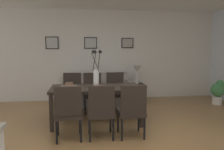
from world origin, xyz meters
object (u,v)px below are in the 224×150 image
(dining_chair_far_right, at_px, (93,90))
(framed_picture_center, at_px, (91,43))
(dining_chair_mid_right, at_px, (116,90))
(bowl_far_left, at_px, (97,87))
(dining_chair_far_left, at_px, (101,109))
(side_table, at_px, (137,93))
(centerpiece_vase, at_px, (96,73))
(dining_chair_near_left, at_px, (68,110))
(sofa, at_px, (97,93))
(bowl_near_right, at_px, (69,84))
(framed_picture_right, at_px, (127,43))
(dining_chair_mid_left, at_px, (132,108))
(bowl_near_left, at_px, (68,87))
(potted_plant, at_px, (218,91))
(dining_chair_near_right, at_px, (72,91))
(dining_table, at_px, (96,91))
(framed_picture_left, at_px, (52,43))
(table_lamp, at_px, (137,70))

(dining_chair_far_right, distance_m, framed_picture_center, 1.72)
(dining_chair_mid_right, xyz_separation_m, bowl_far_left, (-0.53, -1.04, 0.27))
(dining_chair_far_left, height_order, side_table, dining_chair_far_left)
(centerpiece_vase, distance_m, bowl_far_left, 0.32)
(dining_chair_near_left, distance_m, dining_chair_mid_right, 1.97)
(dining_chair_far_right, xyz_separation_m, side_table, (1.28, 0.79, -0.25))
(sofa, xyz_separation_m, framed_picture_center, (-0.14, 0.48, 1.37))
(bowl_near_right, bearing_deg, side_table, 38.34)
(bowl_near_right, distance_m, framed_picture_right, 2.65)
(dining_chair_mid_right, relative_size, sofa, 0.50)
(dining_chair_far_left, xyz_separation_m, framed_picture_right, (1.06, 2.94, 1.14))
(dining_chair_mid_left, height_order, bowl_near_left, dining_chair_mid_left)
(framed_picture_center, distance_m, potted_plant, 3.72)
(bowl_near_right, relative_size, framed_picture_center, 0.47)
(dining_chair_far_left, bearing_deg, side_table, 63.25)
(centerpiece_vase, xyz_separation_m, bowl_near_left, (-0.54, -0.20, -0.24))
(side_table, xyz_separation_m, framed_picture_right, (-0.17, 0.49, 1.39))
(side_table, bearing_deg, dining_chair_near_left, -125.84)
(centerpiece_vase, xyz_separation_m, framed_picture_center, (-0.00, 2.11, 0.63))
(bowl_far_left, bearing_deg, potted_plant, 20.25)
(dining_chair_near_right, distance_m, dining_chair_mid_right, 1.04)
(dining_table, relative_size, sofa, 0.98)
(side_table, bearing_deg, framed_picture_left, 168.07)
(dining_chair_mid_left, xyz_separation_m, framed_picture_right, (0.54, 2.97, 1.14))
(dining_chair_near_left, height_order, framed_picture_center, framed_picture_center)
(dining_chair_near_right, bearing_deg, bowl_far_left, -64.80)
(dining_chair_mid_left, relative_size, bowl_far_left, 5.41)
(dining_table, distance_m, dining_chair_mid_right, 1.00)
(dining_chair_near_right, relative_size, centerpiece_vase, 1.25)
(sofa, bearing_deg, table_lamp, -0.51)
(potted_plant, bearing_deg, dining_chair_mid_left, -145.95)
(dining_chair_near_right, xyz_separation_m, dining_chair_far_left, (0.52, -1.72, 0.00))
(dining_chair_far_right, height_order, side_table, dining_chair_far_right)
(dining_chair_near_left, relative_size, framed_picture_center, 2.52)
(dining_chair_mid_right, bearing_deg, dining_chair_mid_left, -89.78)
(dining_chair_mid_right, distance_m, bowl_near_left, 1.51)
(dining_chair_far_left, bearing_deg, dining_chair_mid_right, 73.00)
(framed_picture_right, bearing_deg, side_table, -70.49)
(dining_chair_near_right, distance_m, table_lamp, 1.95)
(dining_chair_near_right, bearing_deg, sofa, 48.83)
(dining_chair_mid_left, bearing_deg, dining_chair_near_right, 120.93)
(framed_picture_right, bearing_deg, bowl_near_right, -130.27)
(dining_chair_far_right, distance_m, framed_picture_left, 2.01)
(dining_table, xyz_separation_m, framed_picture_left, (-1.08, 2.11, 0.99))
(dining_chair_mid_right, distance_m, potted_plant, 2.81)
(dining_chair_far_left, distance_m, framed_picture_center, 3.16)
(side_table, height_order, table_lamp, table_lamp)
(dining_table, relative_size, potted_plant, 2.69)
(bowl_far_left, relative_size, table_lamp, 0.33)
(dining_chair_near_left, bearing_deg, centerpiece_vase, 58.16)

